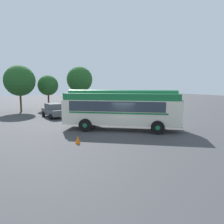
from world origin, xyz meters
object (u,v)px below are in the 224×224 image
at_px(car_mid_left, 76,108).
at_px(traffic_cone, 78,140).
at_px(vintage_bus, 121,108).
at_px(car_near_left, 54,110).

bearing_deg(car_mid_left, traffic_cone, -112.89).
xyz_separation_m(car_mid_left, traffic_cone, (-5.56, -13.18, -0.57)).
distance_m(vintage_bus, traffic_cone, 5.75).
bearing_deg(car_mid_left, vintage_bus, -92.42).
relative_size(vintage_bus, car_mid_left, 2.11).
relative_size(car_near_left, traffic_cone, 7.75).
bearing_deg(traffic_cone, car_mid_left, 67.11).
distance_m(car_near_left, traffic_cone, 12.50).
relative_size(vintage_bus, traffic_cone, 16.55).
height_order(vintage_bus, car_near_left, vintage_bus).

